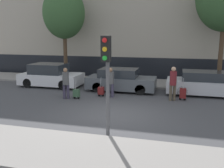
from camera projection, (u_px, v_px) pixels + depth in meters
ground_plane at (115, 115)px, 10.61m from camera, size 80.00×80.00×0.00m
sidewalk_near at (82, 153)px, 7.04m from camera, size 28.00×2.50×0.12m
sidewalk_far at (139, 83)px, 17.23m from camera, size 28.00×3.00×0.12m
building_facade at (147, 18)px, 19.86m from camera, size 28.00×3.09×9.26m
parked_car_0 at (51, 76)px, 16.29m from camera, size 3.97×1.88×1.48m
parked_car_1 at (121, 80)px, 14.96m from camera, size 4.07×1.73×1.34m
parked_car_2 at (207, 84)px, 13.90m from camera, size 4.49×1.78×1.33m
pedestrian_left at (66, 81)px, 13.05m from camera, size 0.35×0.34×1.64m
trolley_left at (76, 93)px, 13.14m from camera, size 0.34×0.29×1.05m
pedestrian_center at (111, 81)px, 13.38m from camera, size 0.35×0.34×1.60m
trolley_center at (101, 91)px, 13.65m from camera, size 0.34×0.29×1.06m
pedestrian_right at (173, 81)px, 12.66m from camera, size 0.34×0.34×1.75m
trolley_right at (183, 93)px, 12.85m from camera, size 0.34×0.29×1.16m
traffic_light at (107, 66)px, 7.81m from camera, size 0.28×0.47×3.32m
parked_bicycle at (205, 79)px, 16.22m from camera, size 1.77×0.06×0.96m
bare_tree_near_crossing at (64, 13)px, 17.93m from camera, size 3.02×3.02×6.58m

